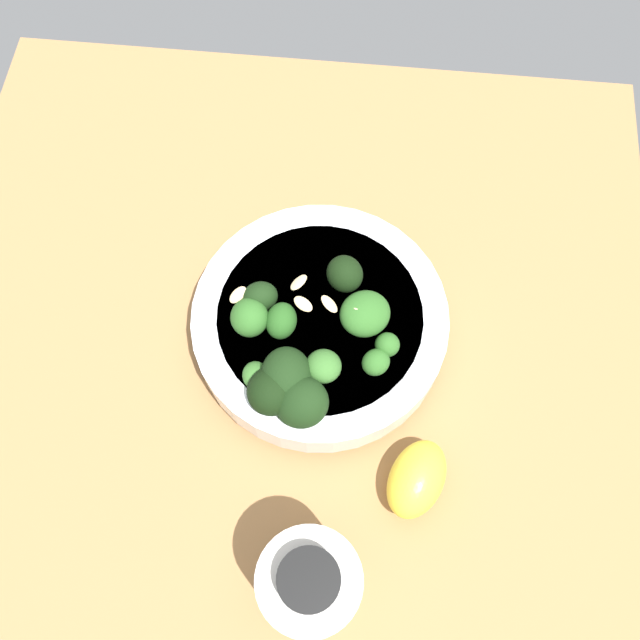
# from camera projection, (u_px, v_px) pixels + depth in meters

# --- Properties ---
(ground_plane) EXTENTS (0.70, 0.70, 0.04)m
(ground_plane) POSITION_uv_depth(u_px,v_px,m) (286.00, 354.00, 0.67)
(ground_plane) COLOR #996D42
(bowl_of_broccoli) EXTENTS (0.23, 0.23, 0.09)m
(bowl_of_broccoli) POSITION_uv_depth(u_px,v_px,m) (317.00, 329.00, 0.62)
(bowl_of_broccoli) COLOR white
(bowl_of_broccoli) RESTS_ON ground_plane
(lemon_wedge) EXTENTS (0.07, 0.08, 0.05)m
(lemon_wedge) POSITION_uv_depth(u_px,v_px,m) (417.00, 479.00, 0.58)
(lemon_wedge) COLOR yellow
(lemon_wedge) RESTS_ON ground_plane
(bottle_tall) EXTENTS (0.08, 0.08, 0.12)m
(bottle_tall) POSITION_uv_depth(u_px,v_px,m) (310.00, 584.00, 0.52)
(bottle_tall) COLOR beige
(bottle_tall) RESTS_ON ground_plane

